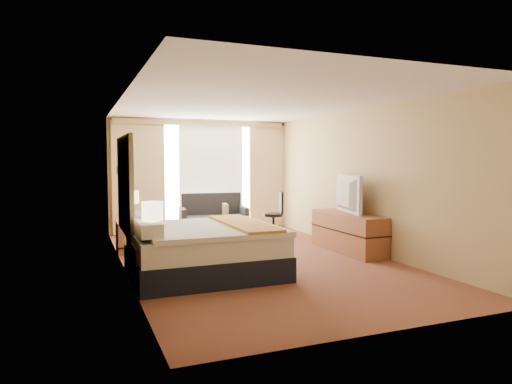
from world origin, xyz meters
name	(u,v)px	position (x,y,z in m)	size (l,w,h in m)	color
floor	(254,259)	(0.00, 0.00, 0.00)	(4.20, 7.00, 0.02)	maroon
ceiling	(254,103)	(0.00, 0.00, 2.60)	(4.20, 7.00, 0.02)	silver
wall_back	(200,175)	(0.00, 3.50, 1.30)	(4.20, 0.02, 2.60)	tan
wall_front	(390,199)	(0.00, -3.50, 1.30)	(4.20, 0.02, 2.60)	tan
wall_left	(123,185)	(-2.10, 0.00, 1.30)	(0.02, 7.00, 2.60)	tan
wall_right	(361,180)	(2.10, 0.00, 1.30)	(0.02, 7.00, 2.60)	tan
headboard	(125,185)	(-2.06, 0.20, 1.28)	(0.06, 1.85, 1.50)	black
nightstand_left	(151,266)	(-1.87, -1.05, 0.28)	(0.45, 0.52, 0.55)	#995A37
nightstand_right	(130,237)	(-1.87, 1.45, 0.28)	(0.45, 0.52, 0.55)	#995A37
media_dresser	(348,232)	(1.83, 0.00, 0.35)	(0.50, 1.80, 0.70)	#995A37
window	(211,175)	(0.25, 3.47, 1.32)	(2.30, 0.02, 2.30)	white
curtains	(201,171)	(0.00, 3.39, 1.41)	(4.12, 0.19, 2.56)	beige
bed	(203,249)	(-1.06, -0.65, 0.37)	(2.07, 1.90, 1.01)	black
loveseat	(213,221)	(0.09, 2.75, 0.30)	(1.56, 0.97, 0.92)	#511917
floor_lamp	(121,188)	(-1.90, 2.70, 1.09)	(0.20, 0.20, 1.54)	black
desk_chair	(276,216)	(1.33, 2.08, 0.43)	(0.47, 0.47, 0.97)	black
lamp_left	(152,212)	(-1.85, -1.09, 1.00)	(0.27, 0.27, 0.58)	black
lamp_right	(131,198)	(-1.82, 1.48, 0.98)	(0.26, 0.26, 0.56)	black
tissue_box	(154,241)	(-1.82, -1.02, 0.60)	(0.11, 0.11, 0.10)	#87B3D1
telephone	(134,219)	(-1.79, 1.46, 0.59)	(0.19, 0.15, 0.07)	black
television	(342,194)	(1.78, 0.12, 1.05)	(1.20, 0.16, 0.69)	black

